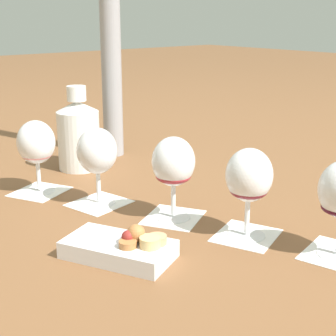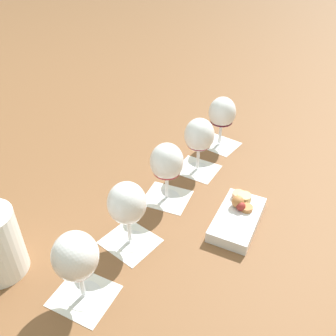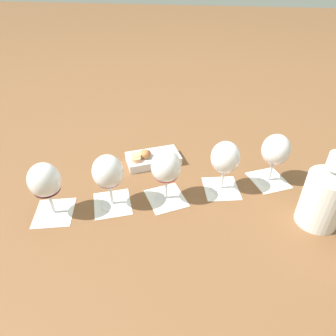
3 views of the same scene
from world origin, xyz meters
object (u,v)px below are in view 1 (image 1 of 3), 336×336
wine_glass_0 (36,146)px  wine_glass_2 (173,166)px  ceramic_vase (78,134)px  wine_glass_3 (249,180)px  snack_dish (122,248)px  wine_glass_1 (97,155)px  umbrella_pole (109,0)px

wine_glass_0 → wine_glass_2: 0.33m
ceramic_vase → wine_glass_3: bearing=1.4°
wine_glass_3 → snack_dish: 0.25m
wine_glass_2 → snack_dish: bearing=-66.5°
wine_glass_0 → wine_glass_1: (0.15, 0.06, 0.00)m
ceramic_vase → umbrella_pole: bearing=111.9°
ceramic_vase → snack_dish: (0.48, -0.21, -0.07)m
wine_glass_3 → ceramic_vase: 0.55m
ceramic_vase → umbrella_pole: (-0.06, 0.14, 0.32)m
wine_glass_2 → umbrella_pole: umbrella_pole is taller
wine_glass_3 → wine_glass_0: bearing=-158.8°
wine_glass_3 → wine_glass_2: bearing=-162.9°
wine_glass_0 → ceramic_vase: size_ratio=0.76×
wine_glass_2 → snack_dish: size_ratio=0.80×
wine_glass_1 → snack_dish: 0.27m
wine_glass_0 → wine_glass_3: (0.45, 0.18, 0.00)m
wine_glass_0 → wine_glass_2: same height
wine_glass_0 → wine_glass_1: same height
wine_glass_0 → wine_glass_3: bearing=21.2°
wine_glass_0 → umbrella_pole: size_ratio=0.19×
wine_glass_3 → ceramic_vase: bearing=-178.6°
wine_glass_3 → snack_dish: size_ratio=0.80×
wine_glass_1 → wine_glass_3: (0.31, 0.11, -0.00)m
snack_dish → umbrella_pole: 0.75m
wine_glass_1 → wine_glass_3: 0.33m
wine_glass_1 → umbrella_pole: bearing=141.3°
snack_dish → wine_glass_1: bearing=155.7°
wine_glass_1 → wine_glass_0: bearing=-157.1°
wine_glass_0 → snack_dish: wine_glass_0 is taller
wine_glass_0 → wine_glass_3: same height
wine_glass_0 → snack_dish: 0.39m
wine_glass_1 → snack_dish: wine_glass_1 is taller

